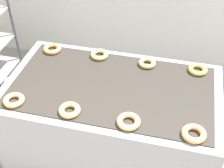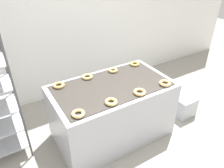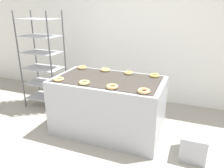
{
  "view_description": "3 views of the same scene",
  "coord_description": "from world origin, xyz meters",
  "px_view_note": "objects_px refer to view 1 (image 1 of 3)",
  "views": [
    {
      "loc": [
        0.41,
        -0.97,
        2.31
      ],
      "look_at": [
        0.0,
        0.7,
        0.86
      ],
      "focal_mm": 50.0,
      "sensor_mm": 36.0,
      "label": 1
    },
    {
      "loc": [
        -1.23,
        -1.33,
        2.32
      ],
      "look_at": [
        0.0,
        0.7,
        0.86
      ],
      "focal_mm": 35.0,
      "sensor_mm": 36.0,
      "label": 2
    },
    {
      "loc": [
        1.11,
        -2.02,
        1.82
      ],
      "look_at": [
        0.0,
        0.85,
        0.71
      ],
      "focal_mm": 35.0,
      "sensor_mm": 36.0,
      "label": 3
    }
  ],
  "objects_px": {
    "fryer_machine": "(112,125)",
    "donut_near_right": "(194,134)",
    "donut_far_left": "(52,49)",
    "donut_far_right": "(198,69)",
    "donut_far_midright": "(147,63)",
    "donut_near_left": "(14,100)",
    "donut_near_midleft": "(69,110)",
    "donut_far_midleft": "(99,55)",
    "donut_near_midright": "(129,121)"
  },
  "relations": [
    {
      "from": "fryer_machine",
      "to": "donut_near_midright",
      "type": "xyz_separation_m",
      "value": [
        0.19,
        -0.33,
        0.44
      ]
    },
    {
      "from": "donut_far_right",
      "to": "donut_near_right",
      "type": "bearing_deg",
      "value": -90.09
    },
    {
      "from": "donut_far_right",
      "to": "donut_far_midright",
      "type": "bearing_deg",
      "value": -178.58
    },
    {
      "from": "donut_near_midleft",
      "to": "donut_near_midright",
      "type": "relative_size",
      "value": 0.95
    },
    {
      "from": "donut_far_midleft",
      "to": "donut_far_midright",
      "type": "relative_size",
      "value": 1.07
    },
    {
      "from": "donut_near_midleft",
      "to": "donut_far_left",
      "type": "height_order",
      "value": "donut_near_midleft"
    },
    {
      "from": "donut_near_right",
      "to": "donut_far_midleft",
      "type": "height_order",
      "value": "donut_near_right"
    },
    {
      "from": "donut_near_midright",
      "to": "donut_far_right",
      "type": "xyz_separation_m",
      "value": [
        0.41,
        0.65,
        -0.0
      ]
    },
    {
      "from": "donut_far_left",
      "to": "donut_near_midleft",
      "type": "bearing_deg",
      "value": -59.36
    },
    {
      "from": "fryer_machine",
      "to": "donut_far_midright",
      "type": "distance_m",
      "value": 0.58
    },
    {
      "from": "donut_far_left",
      "to": "donut_near_left",
      "type": "bearing_deg",
      "value": -91.43
    },
    {
      "from": "donut_near_left",
      "to": "donut_far_left",
      "type": "height_order",
      "value": "same"
    },
    {
      "from": "donut_far_left",
      "to": "donut_far_midleft",
      "type": "relative_size",
      "value": 1.02
    },
    {
      "from": "donut_near_midright",
      "to": "donut_far_midright",
      "type": "height_order",
      "value": "donut_near_midright"
    },
    {
      "from": "donut_near_right",
      "to": "donut_far_left",
      "type": "bearing_deg",
      "value": 150.92
    },
    {
      "from": "donut_far_midright",
      "to": "donut_near_right",
      "type": "bearing_deg",
      "value": -59.19
    },
    {
      "from": "donut_near_left",
      "to": "donut_far_midleft",
      "type": "xyz_separation_m",
      "value": [
        0.42,
        0.66,
        0.0
      ]
    },
    {
      "from": "donut_far_midright",
      "to": "donut_far_right",
      "type": "bearing_deg",
      "value": 1.42
    },
    {
      "from": "donut_near_left",
      "to": "donut_far_left",
      "type": "relative_size",
      "value": 0.97
    },
    {
      "from": "donut_near_right",
      "to": "donut_far_left",
      "type": "xyz_separation_m",
      "value": [
        -1.19,
        0.66,
        -0.0
      ]
    },
    {
      "from": "donut_near_right",
      "to": "donut_far_left",
      "type": "relative_size",
      "value": 1.02
    },
    {
      "from": "donut_near_midright",
      "to": "fryer_machine",
      "type": "bearing_deg",
      "value": 119.77
    },
    {
      "from": "fryer_machine",
      "to": "donut_near_right",
      "type": "relative_size",
      "value": 10.25
    },
    {
      "from": "donut_far_midleft",
      "to": "donut_far_midright",
      "type": "height_order",
      "value": "same"
    },
    {
      "from": "fryer_machine",
      "to": "donut_far_midleft",
      "type": "height_order",
      "value": "donut_far_midleft"
    },
    {
      "from": "donut_far_midleft",
      "to": "donut_far_midright",
      "type": "distance_m",
      "value": 0.39
    },
    {
      "from": "donut_near_left",
      "to": "donut_far_left",
      "type": "distance_m",
      "value": 0.65
    },
    {
      "from": "donut_near_right",
      "to": "donut_near_midleft",
      "type": "bearing_deg",
      "value": 179.2
    },
    {
      "from": "fryer_machine",
      "to": "donut_far_left",
      "type": "xyz_separation_m",
      "value": [
        -0.59,
        0.33,
        0.44
      ]
    },
    {
      "from": "donut_near_left",
      "to": "donut_near_right",
      "type": "relative_size",
      "value": 0.95
    },
    {
      "from": "donut_near_left",
      "to": "donut_far_right",
      "type": "distance_m",
      "value": 1.37
    },
    {
      "from": "fryer_machine",
      "to": "donut_far_left",
      "type": "distance_m",
      "value": 0.81
    },
    {
      "from": "donut_near_left",
      "to": "donut_near_midright",
      "type": "relative_size",
      "value": 0.95
    },
    {
      "from": "donut_far_midright",
      "to": "donut_far_right",
      "type": "xyz_separation_m",
      "value": [
        0.39,
        0.01,
        -0.0
      ]
    },
    {
      "from": "donut_far_left",
      "to": "donut_far_right",
      "type": "relative_size",
      "value": 1.03
    },
    {
      "from": "donut_near_midright",
      "to": "donut_far_midleft",
      "type": "xyz_separation_m",
      "value": [
        -0.38,
        0.67,
        -0.0
      ]
    },
    {
      "from": "donut_far_midleft",
      "to": "donut_far_right",
      "type": "height_order",
      "value": "same"
    },
    {
      "from": "fryer_machine",
      "to": "donut_near_left",
      "type": "height_order",
      "value": "donut_near_left"
    },
    {
      "from": "donut_near_midleft",
      "to": "donut_far_midleft",
      "type": "relative_size",
      "value": 1.0
    },
    {
      "from": "donut_near_right",
      "to": "donut_near_left",
      "type": "bearing_deg",
      "value": 179.45
    },
    {
      "from": "donut_near_midright",
      "to": "donut_near_right",
      "type": "relative_size",
      "value": 1.0
    },
    {
      "from": "donut_far_midright",
      "to": "donut_far_right",
      "type": "relative_size",
      "value": 0.94
    },
    {
      "from": "donut_near_midleft",
      "to": "donut_far_right",
      "type": "distance_m",
      "value": 1.03
    },
    {
      "from": "donut_near_midright",
      "to": "donut_far_midright",
      "type": "xyz_separation_m",
      "value": [
        0.02,
        0.65,
        -0.0
      ]
    },
    {
      "from": "donut_far_left",
      "to": "donut_near_midright",
      "type": "bearing_deg",
      "value": -39.98
    },
    {
      "from": "donut_far_right",
      "to": "donut_far_left",
      "type": "bearing_deg",
      "value": 180.0
    },
    {
      "from": "fryer_machine",
      "to": "donut_near_left",
      "type": "bearing_deg",
      "value": -152.04
    },
    {
      "from": "donut_near_midleft",
      "to": "donut_near_midright",
      "type": "xyz_separation_m",
      "value": [
        0.4,
        -0.01,
        -0.0
      ]
    },
    {
      "from": "fryer_machine",
      "to": "donut_near_midleft",
      "type": "bearing_deg",
      "value": -122.75
    },
    {
      "from": "donut_near_midleft",
      "to": "donut_far_midright",
      "type": "distance_m",
      "value": 0.76
    }
  ]
}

